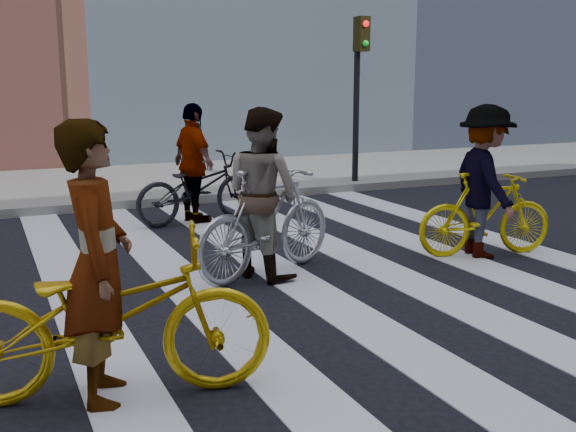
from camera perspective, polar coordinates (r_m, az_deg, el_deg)
ground at (r=7.00m, az=-3.29°, el=-6.21°), size 100.00×100.00×0.00m
sidewalk_far at (r=14.08m, az=-14.53°, el=2.64°), size 100.00×5.00×0.15m
zebra_crosswalk at (r=7.00m, az=-3.29°, el=-6.16°), size 8.25×10.00×0.01m
traffic_signal at (r=13.41m, az=6.03°, el=11.98°), size 0.22×0.42×3.33m
bike_yellow_left at (r=4.68m, az=-14.97°, el=-8.23°), size 2.29×1.25×1.14m
bike_silver_mid at (r=7.34m, az=-1.80°, el=-0.50°), size 2.07×1.29×1.21m
bike_yellow_right at (r=8.55m, az=16.40°, el=0.14°), size 1.79×0.88×1.03m
bike_dark_rear at (r=10.27m, az=-7.65°, el=2.37°), size 2.12×1.08×1.06m
rider_left at (r=4.56m, az=-15.82°, el=-3.91°), size 0.60×0.77×1.88m
rider_mid at (r=7.27m, az=-2.18°, el=1.94°), size 0.99×1.10×1.85m
rider_right at (r=8.45m, az=16.30°, el=2.81°), size 0.95×1.32×1.85m
rider_rear at (r=10.20m, az=-7.98°, el=4.41°), size 0.63×1.12×1.80m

